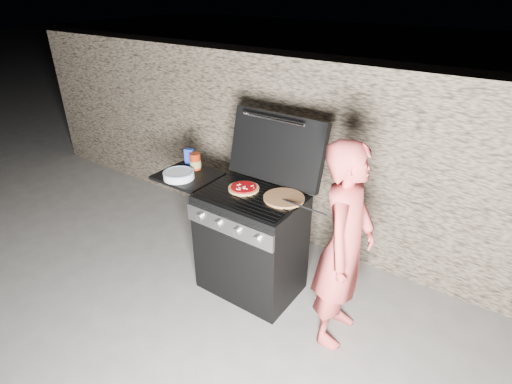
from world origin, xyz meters
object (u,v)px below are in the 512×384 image
Objects in this scene: pizza_topped at (244,188)px; person at (344,247)px; sauce_jar at (195,161)px; gas_grill at (227,233)px.

person is (0.91, -0.08, -0.15)m from pizza_topped.
pizza_topped is at bearing -8.08° from sauce_jar.
pizza_topped is 1.66× the size of sauce_jar.
gas_grill is at bearing 81.80° from person.
person reaches higher than pizza_topped.
person is at bearing -2.24° from gas_grill.
sauce_jar is (-0.44, 0.13, 0.52)m from gas_grill.
sauce_jar is 0.10× the size of person.
sauce_jar is 1.53m from person.
gas_grill is at bearing -15.94° from sauce_jar.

